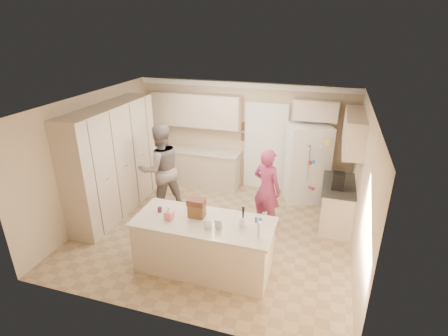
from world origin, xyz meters
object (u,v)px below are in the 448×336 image
(refrigerator, at_px, (307,163))
(dollhouse_body, at_px, (197,211))
(teen_boy, at_px, (161,169))
(island_base, at_px, (204,246))
(utensil_crock, at_px, (243,222))
(tissue_box, at_px, (169,215))
(teen_girl, at_px, (267,189))
(coffee_maker, at_px, (338,181))

(refrigerator, bearing_deg, dollhouse_body, -136.25)
(dollhouse_body, xyz_separation_m, teen_boy, (-1.41, 1.52, -0.05))
(refrigerator, xyz_separation_m, dollhouse_body, (-1.53, -2.95, 0.14))
(teen_boy, bearing_deg, refrigerator, 162.26)
(refrigerator, bearing_deg, island_base, -133.19)
(refrigerator, xyz_separation_m, utensil_crock, (-0.73, -3.00, 0.10))
(refrigerator, xyz_separation_m, tissue_box, (-1.93, -3.15, 0.10))
(refrigerator, bearing_deg, utensil_crock, -122.53)
(refrigerator, relative_size, teen_boy, 0.92)
(tissue_box, distance_m, teen_girl, 2.15)
(island_base, bearing_deg, coffee_maker, 42.83)
(teen_girl, bearing_deg, refrigerator, -90.83)
(island_base, relative_size, teen_girl, 1.32)
(teen_girl, bearing_deg, dollhouse_body, 83.70)
(dollhouse_body, relative_size, teen_girl, 0.16)
(tissue_box, distance_m, teen_boy, 2.00)
(teen_girl, bearing_deg, teen_boy, 23.85)
(teen_girl, bearing_deg, coffee_maker, -144.45)
(coffee_maker, bearing_deg, dollhouse_body, -140.71)
(dollhouse_body, relative_size, teen_boy, 0.13)
(utensil_crock, height_order, teen_girl, teen_girl)
(tissue_box, bearing_deg, coffee_maker, 37.57)
(coffee_maker, xyz_separation_m, island_base, (-2.05, -1.90, -0.63))
(teen_boy, bearing_deg, tissue_box, 76.81)
(refrigerator, relative_size, dollhouse_body, 6.92)
(refrigerator, relative_size, tissue_box, 12.86)
(island_base, height_order, teen_boy, teen_boy)
(island_base, xyz_separation_m, utensil_crock, (0.65, 0.05, 0.56))
(dollhouse_body, bearing_deg, coffee_maker, 39.29)
(tissue_box, bearing_deg, teen_girl, 53.37)
(utensil_crock, bearing_deg, island_base, -175.60)
(refrigerator, xyz_separation_m, coffee_maker, (0.67, -1.15, 0.17))
(refrigerator, height_order, utensil_crock, refrigerator)
(tissue_box, height_order, dollhouse_body, dollhouse_body)
(utensil_crock, distance_m, dollhouse_body, 0.80)
(refrigerator, bearing_deg, coffee_maker, -78.74)
(island_base, height_order, teen_girl, teen_girl)
(refrigerator, height_order, island_base, refrigerator)
(dollhouse_body, bearing_deg, refrigerator, 62.53)
(tissue_box, height_order, teen_girl, teen_girl)
(tissue_box, relative_size, dollhouse_body, 0.54)
(coffee_maker, distance_m, tissue_box, 3.28)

